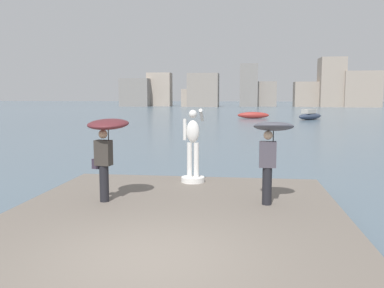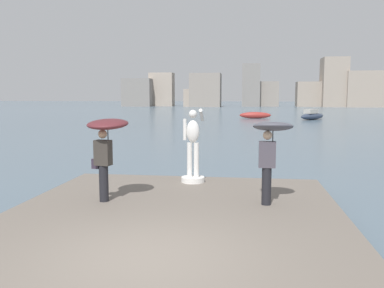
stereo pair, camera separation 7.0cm
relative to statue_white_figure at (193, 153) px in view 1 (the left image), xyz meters
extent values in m
plane|color=slate|center=(0.00, 34.30, -1.27)|extent=(400.00, 400.00, 0.00)
cube|color=#70665B|center=(0.00, -3.94, -1.07)|extent=(7.38, 9.52, 0.40)
cylinder|color=white|center=(0.00, -0.01, -0.80)|extent=(0.69, 0.69, 0.15)
cylinder|color=white|center=(-0.10, -0.01, -0.22)|extent=(0.15, 0.15, 1.01)
cylinder|color=white|center=(0.10, -0.01, -0.22)|extent=(0.15, 0.15, 1.01)
ellipsoid|color=white|center=(0.00, -0.01, 0.62)|extent=(0.38, 0.26, 0.66)
sphere|color=white|center=(0.00, -0.01, 1.13)|extent=(0.24, 0.24, 0.24)
cylinder|color=white|center=(-0.24, -0.01, 0.68)|extent=(0.10, 0.10, 0.62)
cylinder|color=white|center=(0.22, 0.26, 1.08)|extent=(0.10, 0.59, 0.40)
cylinder|color=black|center=(-1.82, -2.50, -0.43)|extent=(0.22, 0.22, 0.88)
cube|color=#38332D|center=(-1.82, -2.50, 0.31)|extent=(0.42, 0.30, 0.60)
sphere|color=tan|center=(-1.82, -2.50, 0.75)|extent=(0.21, 0.21, 0.21)
cylinder|color=#262626|center=(-1.70, -2.48, 0.64)|extent=(0.02, 0.02, 0.57)
ellipsoid|color=#5B2328|center=(-1.70, -2.48, 0.99)|extent=(1.13, 1.14, 0.31)
cube|color=#332838|center=(-2.03, -2.44, 0.03)|extent=(0.19, 0.13, 0.24)
cylinder|color=black|center=(2.03, -2.28, -0.43)|extent=(0.22, 0.22, 0.88)
cube|color=#47424C|center=(2.03, -2.28, 0.31)|extent=(0.38, 0.24, 0.60)
sphere|color=beige|center=(2.03, -2.28, 0.75)|extent=(0.21, 0.21, 0.21)
cylinder|color=#262626|center=(2.15, -2.24, 0.63)|extent=(0.02, 0.02, 0.54)
ellipsoid|color=#4C4C56|center=(2.15, -2.24, 0.95)|extent=(0.92, 0.94, 0.32)
ellipsoid|color=#9E2D28|center=(2.60, 43.00, -0.85)|extent=(4.20, 1.17, 0.85)
ellipsoid|color=#2D384C|center=(9.68, 41.11, -0.86)|extent=(4.05, 4.64, 0.83)
cube|color=#B2ADA3|center=(9.45, 40.82, -0.22)|extent=(1.93, 2.09, 0.54)
cube|color=gray|center=(-30.67, 106.00, 2.79)|extent=(8.50, 5.34, 8.13)
cube|color=#A89989|center=(-24.19, 109.88, 3.70)|extent=(7.10, 4.77, 9.94)
cube|color=#A89989|center=(-14.50, 107.52, 1.25)|extent=(4.38, 7.09, 5.05)
cube|color=gray|center=(-10.33, 104.51, 3.42)|extent=(8.64, 6.94, 9.39)
cube|color=gray|center=(2.49, 109.15, 4.81)|extent=(5.07, 7.95, 12.17)
cube|color=gray|center=(6.32, 109.67, 2.33)|extent=(8.27, 4.10, 7.21)
cube|color=gray|center=(18.80, 109.04, 2.25)|extent=(6.72, 5.59, 7.05)
cube|color=gray|center=(25.43, 107.48, 5.54)|extent=(6.76, 7.24, 13.63)
cube|color=gray|center=(33.11, 105.00, 3.61)|extent=(9.82, 4.04, 9.77)
camera|label=1|loc=(1.49, -11.69, 1.63)|focal=38.06mm
camera|label=2|loc=(1.56, -11.68, 1.63)|focal=38.06mm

